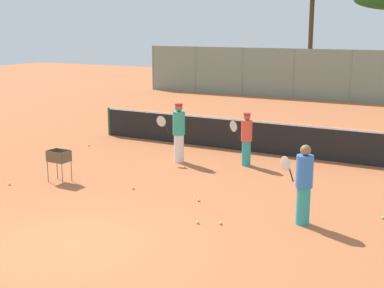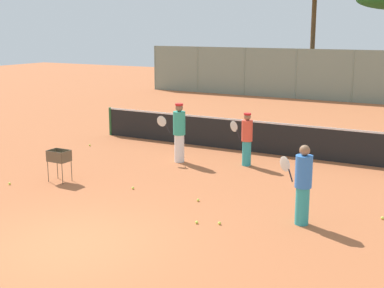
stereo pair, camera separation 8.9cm
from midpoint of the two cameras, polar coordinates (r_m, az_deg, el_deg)
ground_plane at (r=10.65m, az=-12.55°, el=-10.51°), size 80.00×80.00×0.00m
tennis_net at (r=17.86m, az=6.78°, el=0.88°), size 12.06×0.10×1.07m
back_fence at (r=30.90m, az=16.85°, el=6.93°), size 26.03×0.08×2.89m
player_white_outfit at (r=16.06m, az=6.00°, el=0.60°), size 0.86×0.37×1.60m
player_red_cap at (r=11.42m, az=11.95°, el=-4.19°), size 0.86×0.49×1.72m
player_yellow_shirt at (r=16.37m, az=-1.24°, el=1.30°), size 0.91×0.44×1.82m
ball_cart at (r=14.77m, az=-13.83°, el=-1.50°), size 0.56×0.41×0.86m
tennis_ball_0 at (r=13.88m, az=-6.14°, el=-4.69°), size 0.07×0.07×0.07m
tennis_ball_1 at (r=11.46m, az=0.74°, el=-8.35°), size 0.07×0.07×0.07m
tennis_ball_3 at (r=14.97m, az=-18.72°, el=-4.02°), size 0.07×0.07×0.07m
tennis_ball_4 at (r=19.09m, az=-10.72°, el=-0.12°), size 0.07×0.07×0.07m
tennis_ball_5 at (r=12.86m, az=0.84°, el=-6.00°), size 0.07×0.07×0.07m
tennis_ball_7 at (r=12.42m, az=19.84°, el=-7.44°), size 0.07×0.07×0.07m
tennis_ball_8 at (r=11.43m, az=3.18°, el=-8.43°), size 0.07×0.07×0.07m
parked_car at (r=34.47m, az=10.88°, el=6.44°), size 4.20×1.70×1.60m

